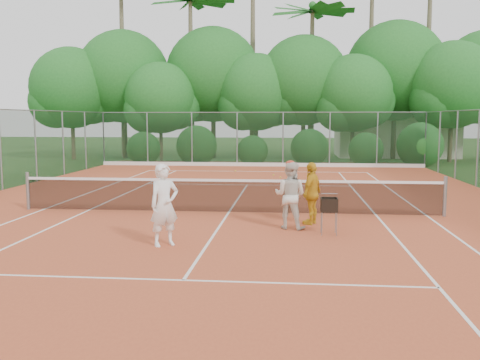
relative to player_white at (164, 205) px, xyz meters
name	(u,v)px	position (x,y,z in m)	size (l,w,h in m)	color
ground	(229,213)	(0.88, 4.03, -0.89)	(120.00, 120.00, 0.00)	#234619
clay_court	(229,213)	(0.88, 4.03, -0.88)	(18.00, 36.00, 0.02)	#B74E2A
club_building	(394,135)	(9.88, 28.03, 0.61)	(8.00, 5.00, 3.00)	beige
tennis_net	(229,195)	(0.88, 4.03, -0.35)	(11.97, 0.10, 1.10)	gray
player_white	(164,205)	(0.00, 0.00, 0.00)	(0.63, 0.41, 1.73)	white
player_center_grp	(290,195)	(2.62, 2.01, -0.04)	(0.95, 0.84, 1.66)	silver
player_yellow	(312,193)	(3.16, 2.63, -0.08)	(0.92, 0.38, 1.57)	gold
ball_hopper	(329,206)	(3.51, 1.44, -0.19)	(0.37, 0.37, 0.85)	gray
stray_ball_a	(274,175)	(1.82, 14.04, -0.83)	(0.07, 0.07, 0.07)	gold
stray_ball_b	(235,171)	(-0.17, 15.84, -0.83)	(0.07, 0.07, 0.07)	yellow
stray_ball_c	(280,177)	(2.15, 13.07, -0.83)	(0.07, 0.07, 0.07)	yellow
court_markings	(229,213)	(0.88, 4.03, -0.86)	(11.03, 23.83, 0.01)	white
fence_back	(260,139)	(0.88, 19.03, 0.63)	(18.07, 0.07, 3.00)	#19381E
tropical_treeline	(287,80)	(2.31, 24.25, 4.23)	(32.10, 8.49, 15.03)	brown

